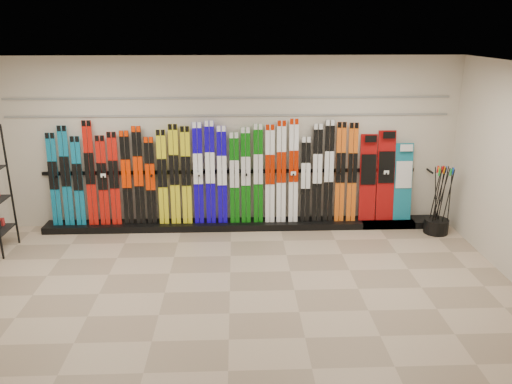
{
  "coord_description": "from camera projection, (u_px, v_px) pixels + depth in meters",
  "views": [
    {
      "loc": [
        0.12,
        -6.07,
        3.45
      ],
      "look_at": [
        0.4,
        1.0,
        1.1
      ],
      "focal_mm": 35.0,
      "sensor_mm": 36.0,
      "label": 1
    }
  ],
  "objects": [
    {
      "name": "snowboards",
      "position": [
        385.0,
        178.0,
        8.9
      ],
      "size": [
        0.95,
        0.25,
        1.6
      ],
      "color": "#990C0C",
      "rests_on": "ski_rack_base"
    },
    {
      "name": "ski_rack_base",
      "position": [
        244.0,
        224.0,
        8.99
      ],
      "size": [
        8.0,
        0.4,
        0.12
      ],
      "primitive_type": "cube",
      "color": "black",
      "rests_on": "floor"
    },
    {
      "name": "slatwall_rail_1",
      "position": [
        229.0,
        98.0,
        8.46
      ],
      "size": [
        7.6,
        0.02,
        0.03
      ],
      "primitive_type": "cube",
      "color": "gray",
      "rests_on": "back_wall"
    },
    {
      "name": "slatwall_rail_0",
      "position": [
        229.0,
        115.0,
        8.56
      ],
      "size": [
        7.6,
        0.02,
        0.03
      ],
      "primitive_type": "cube",
      "color": "gray",
      "rests_on": "back_wall"
    },
    {
      "name": "ski_poles",
      "position": [
        440.0,
        200.0,
        8.59
      ],
      "size": [
        0.31,
        0.32,
        1.18
      ],
      "color": "black",
      "rests_on": "pole_bin"
    },
    {
      "name": "skis",
      "position": [
        206.0,
        176.0,
        8.7
      ],
      "size": [
        5.37,
        0.19,
        1.83
      ],
      "color": "#0C688E",
      "rests_on": "ski_rack_base"
    },
    {
      "name": "back_wall",
      "position": [
        230.0,
        144.0,
        8.73
      ],
      "size": [
        8.0,
        0.0,
        8.0
      ],
      "primitive_type": "plane",
      "rotation": [
        1.57,
        0.0,
        0.0
      ],
      "color": "beige",
      "rests_on": "floor"
    },
    {
      "name": "pole_bin",
      "position": [
        436.0,
        226.0,
        8.75
      ],
      "size": [
        0.42,
        0.42,
        0.25
      ],
      "primitive_type": "cylinder",
      "color": "black",
      "rests_on": "floor"
    },
    {
      "name": "floor",
      "position": [
        230.0,
        291.0,
        6.83
      ],
      "size": [
        8.0,
        8.0,
        0.0
      ],
      "primitive_type": "plane",
      "color": "gray",
      "rests_on": "ground"
    },
    {
      "name": "ceiling",
      "position": [
        226.0,
        67.0,
        5.89
      ],
      "size": [
        8.0,
        8.0,
        0.0
      ],
      "primitive_type": "plane",
      "rotation": [
        3.14,
        0.0,
        0.0
      ],
      "color": "silver",
      "rests_on": "back_wall"
    }
  ]
}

